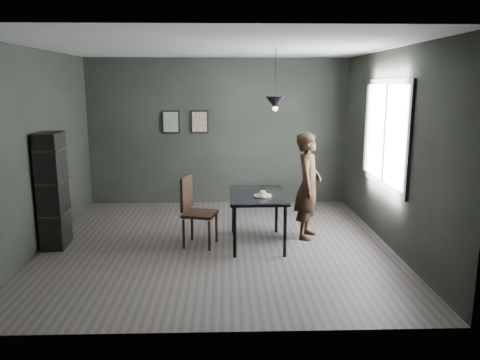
{
  "coord_description": "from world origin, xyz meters",
  "views": [
    {
      "loc": [
        0.14,
        -6.56,
        2.3
      ],
      "look_at": [
        0.35,
        0.05,
        0.95
      ],
      "focal_mm": 35.0,
      "sensor_mm": 36.0,
      "label": 1
    }
  ],
  "objects_px": {
    "wood_chair": "(194,206)",
    "shelf_unit": "(53,190)",
    "cafe_table": "(257,199)",
    "white_plate": "(263,196)",
    "pendant_lamp": "(275,103)",
    "woman": "(308,186)"
  },
  "relations": [
    {
      "from": "cafe_table",
      "to": "pendant_lamp",
      "type": "relative_size",
      "value": 1.39
    },
    {
      "from": "white_plate",
      "to": "pendant_lamp",
      "type": "xyz_separation_m",
      "value": [
        0.18,
        0.25,
        1.29
      ]
    },
    {
      "from": "cafe_table",
      "to": "white_plate",
      "type": "distance_m",
      "value": 0.18
    },
    {
      "from": "shelf_unit",
      "to": "pendant_lamp",
      "type": "relative_size",
      "value": 1.91
    },
    {
      "from": "cafe_table",
      "to": "pendant_lamp",
      "type": "bearing_deg",
      "value": 21.8
    },
    {
      "from": "wood_chair",
      "to": "shelf_unit",
      "type": "bearing_deg",
      "value": -166.64
    },
    {
      "from": "shelf_unit",
      "to": "wood_chair",
      "type": "bearing_deg",
      "value": -4.35
    },
    {
      "from": "cafe_table",
      "to": "woman",
      "type": "bearing_deg",
      "value": 20.01
    },
    {
      "from": "woman",
      "to": "cafe_table",
      "type": "bearing_deg",
      "value": 129.45
    },
    {
      "from": "cafe_table",
      "to": "shelf_unit",
      "type": "bearing_deg",
      "value": 179.75
    },
    {
      "from": "white_plate",
      "to": "woman",
      "type": "xyz_separation_m",
      "value": [
        0.72,
        0.44,
        0.05
      ]
    },
    {
      "from": "cafe_table",
      "to": "white_plate",
      "type": "xyz_separation_m",
      "value": [
        0.07,
        -0.15,
        0.08
      ]
    },
    {
      "from": "white_plate",
      "to": "pendant_lamp",
      "type": "bearing_deg",
      "value": 53.67
    },
    {
      "from": "wood_chair",
      "to": "shelf_unit",
      "type": "relative_size",
      "value": 0.62
    },
    {
      "from": "cafe_table",
      "to": "shelf_unit",
      "type": "relative_size",
      "value": 0.73
    },
    {
      "from": "white_plate",
      "to": "shelf_unit",
      "type": "relative_size",
      "value": 0.14
    },
    {
      "from": "cafe_table",
      "to": "woman",
      "type": "height_order",
      "value": "woman"
    },
    {
      "from": "wood_chair",
      "to": "shelf_unit",
      "type": "height_order",
      "value": "shelf_unit"
    },
    {
      "from": "woman",
      "to": "shelf_unit",
      "type": "xyz_separation_m",
      "value": [
        -3.71,
        -0.27,
        0.02
      ]
    },
    {
      "from": "wood_chair",
      "to": "shelf_unit",
      "type": "distance_m",
      "value": 2.02
    },
    {
      "from": "cafe_table",
      "to": "shelf_unit",
      "type": "height_order",
      "value": "shelf_unit"
    },
    {
      "from": "white_plate",
      "to": "wood_chair",
      "type": "distance_m",
      "value": 1.01
    }
  ]
}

